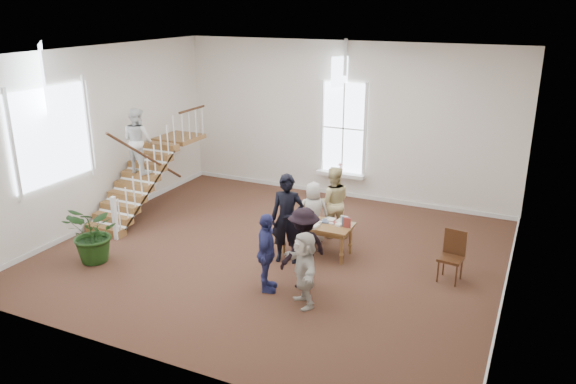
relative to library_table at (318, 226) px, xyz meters
The scene contains 12 objects.
ground 1.17m from the library_table, 156.07° to the right, with size 10.00×10.00×0.00m, color #3E2318.
room_shell 4.11m from the library_table, 102.39° to the left, with size 10.49×10.00×10.00m.
staircase 5.32m from the library_table, behind, with size 1.10×4.10×2.92m.
library_table is the anchor object (origin of this frame).
police_officer 0.87m from the library_table, 124.57° to the right, with size 0.73×0.48×2.01m, color black.
elderly_woman 0.69m from the library_table, 120.90° to the left, with size 0.73×0.47×1.49m, color beige.
person_yellow 1.11m from the library_table, 92.83° to the left, with size 0.86×0.67×1.78m, color #DAC888.
woman_cluster_a 2.07m from the library_table, 97.08° to the right, with size 0.96×0.40×1.63m, color navy.
woman_cluster_b 1.65m from the library_table, 77.80° to the right, with size 1.10×0.63×1.70m, color black.
woman_cluster_c 2.34m from the library_table, 73.98° to the right, with size 1.38×0.44×1.49m, color beige.
floor_plant 4.95m from the library_table, 149.79° to the right, with size 1.22×1.06×1.36m, color #1A3A12.
side_chair 3.01m from the library_table, ahead, with size 0.52×0.52×1.07m.
Camera 1 is at (5.27, -10.60, 5.52)m, focal length 35.00 mm.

